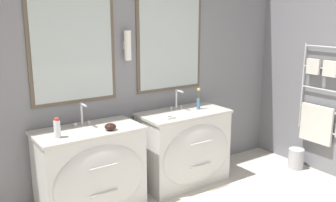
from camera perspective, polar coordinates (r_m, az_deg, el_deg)
name	(u,v)px	position (r m, az deg, el deg)	size (l,w,h in m)	color
wall_back	(117,68)	(3.90, -7.78, 4.94)	(5.97, 0.15, 2.60)	slate
vanity_left	(91,171)	(3.66, -11.59, -10.34)	(0.99, 0.58, 0.82)	silver
vanity_right	(185,147)	(4.17, 2.62, -7.06)	(0.99, 0.58, 0.82)	silver
faucet_left	(82,114)	(3.63, -12.93, -2.02)	(0.17, 0.14, 0.23)	silver
faucet_right	(177,100)	(4.15, 1.40, 0.22)	(0.17, 0.14, 0.23)	silver
toiletry_bottle	(57,129)	(3.35, -16.54, -4.06)	(0.06, 0.06, 0.18)	silver
amenity_bowl	(110,127)	(3.47, -8.77, -3.89)	(0.11, 0.11, 0.06)	black
flower_vase	(199,101)	(4.18, 4.67, 0.00)	(0.04, 0.04, 0.24)	teal
soap_dish	(169,117)	(3.81, 0.22, -2.44)	(0.11, 0.08, 0.04)	white
waste_bin	(296,158)	(4.90, 18.91, -8.23)	(0.19, 0.19, 0.25)	#B7B7BC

